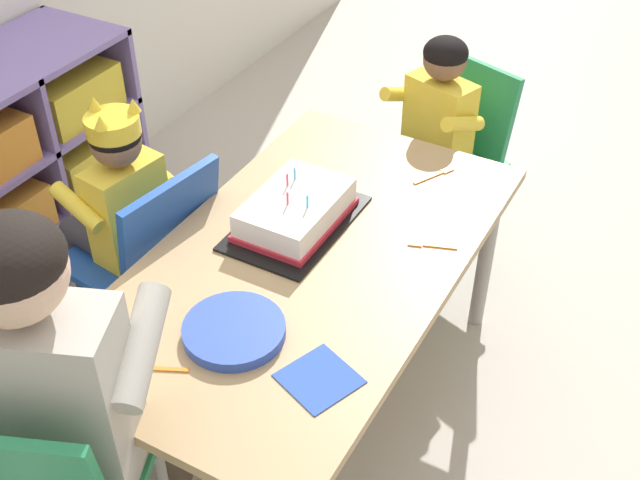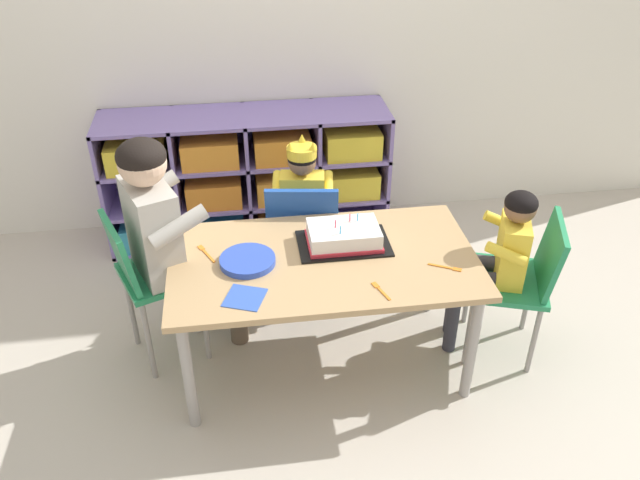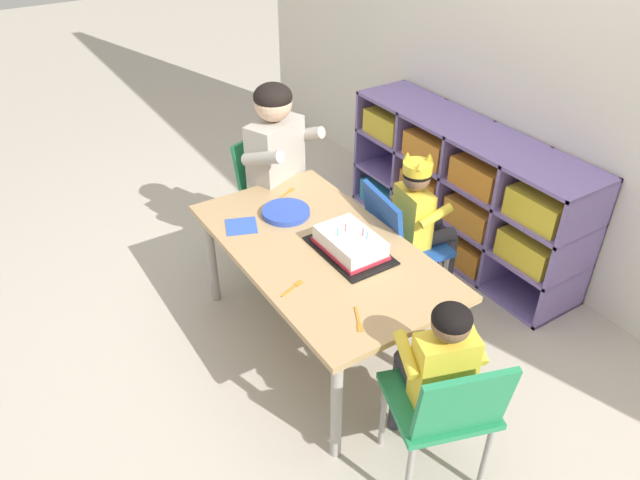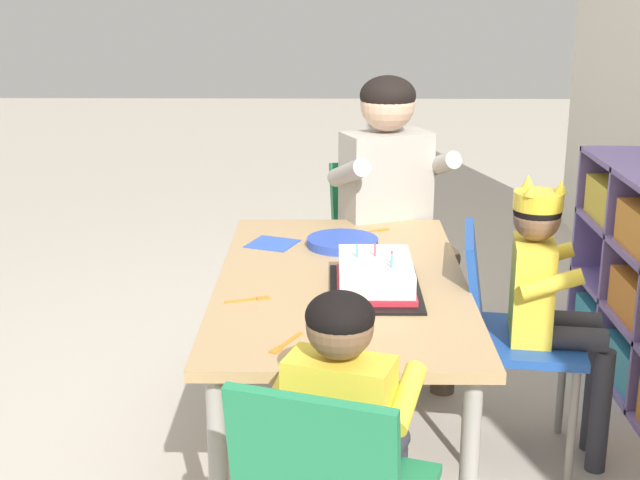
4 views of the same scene
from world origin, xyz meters
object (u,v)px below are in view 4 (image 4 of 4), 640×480
at_px(fork_by_napkin, 285,344).
at_px(paper_plate_stack, 343,242).
at_px(birthday_cake_on_tray, 375,277).
at_px(activity_table, 341,297).
at_px(classroom_chair_adult_side, 378,241).
at_px(child_with_crown, 548,288).
at_px(guest_at_table_side, 347,421).
at_px(adult_helper_seated, 394,194).
at_px(fork_at_table_front_edge, 251,299).
at_px(fork_near_cake_tray, 372,231).
at_px(classroom_chair_blue, 505,326).

bearing_deg(fork_by_napkin, paper_plate_stack, 16.86).
bearing_deg(paper_plate_stack, birthday_cake_on_tray, 11.62).
relative_size(activity_table, classroom_chair_adult_side, 1.71).
height_order(child_with_crown, fork_by_napkin, child_with_crown).
xyz_separation_m(guest_at_table_side, paper_plate_stack, (-1.07, 0.00, 0.06)).
bearing_deg(adult_helper_seated, classroom_chair_adult_side, 90.00).
relative_size(classroom_chair_adult_side, fork_at_table_front_edge, 6.13).
bearing_deg(guest_at_table_side, fork_near_cake_tray, -76.12).
distance_m(guest_at_table_side, fork_at_table_front_edge, 0.63).
xyz_separation_m(birthday_cake_on_tray, fork_at_table_front_edge, (0.08, -0.33, -0.03)).
distance_m(activity_table, child_with_crown, 0.59).
bearing_deg(child_with_crown, classroom_chair_adult_side, 40.36).
xyz_separation_m(classroom_chair_adult_side, guest_at_table_side, (1.50, -0.14, 0.07)).
height_order(classroom_chair_adult_side, adult_helper_seated, adult_helper_seated).
distance_m(fork_at_table_front_edge, fork_near_cake_tray, 0.75).
xyz_separation_m(child_with_crown, fork_near_cake_tray, (-0.46, -0.49, 0.04)).
xyz_separation_m(fork_at_table_front_edge, fork_by_napkin, (0.30, 0.10, 0.00)).
xyz_separation_m(child_with_crown, adult_helper_seated, (-0.61, -0.41, 0.13)).
distance_m(adult_helper_seated, guest_at_table_side, 1.41).
bearing_deg(activity_table, fork_at_table_front_edge, -53.03).
bearing_deg(child_with_crown, fork_by_napkin, 132.46).
distance_m(paper_plate_stack, fork_near_cake_tray, 0.20).
bearing_deg(fork_near_cake_tray, birthday_cake_on_tray, 63.09).
bearing_deg(classroom_chair_blue, paper_plate_stack, 67.69).
bearing_deg(classroom_chair_adult_side, fork_at_table_front_edge, -134.89).
height_order(fork_at_table_front_edge, fork_near_cake_tray, same).
distance_m(paper_plate_stack, fork_at_table_front_edge, 0.55).
bearing_deg(fork_near_cake_tray, adult_helper_seated, -144.46).
height_order(classroom_chair_blue, child_with_crown, child_with_crown).
bearing_deg(child_with_crown, paper_plate_stack, 71.65).
relative_size(guest_at_table_side, paper_plate_stack, 3.61).
bearing_deg(child_with_crown, classroom_chair_blue, 90.72).
distance_m(classroom_chair_adult_side, guest_at_table_side, 1.50).
distance_m(classroom_chair_adult_side, paper_plate_stack, 0.46).
bearing_deg(fork_by_napkin, classroom_chair_blue, -23.09).
bearing_deg(fork_at_table_front_edge, child_with_crown, 174.25).
bearing_deg(adult_helper_seated, birthday_cake_on_tray, -119.58).
bearing_deg(birthday_cake_on_tray, fork_near_cake_tray, 178.47).
distance_m(birthday_cake_on_tray, paper_plate_stack, 0.42).
distance_m(birthday_cake_on_tray, fork_at_table_front_edge, 0.35).
height_order(classroom_chair_blue, fork_by_napkin, classroom_chair_blue).
xyz_separation_m(classroom_chair_blue, birthday_cake_on_tray, (0.13, -0.39, 0.19)).
height_order(activity_table, child_with_crown, child_with_crown).
relative_size(activity_table, paper_plate_stack, 5.58).
xyz_separation_m(adult_helper_seated, birthday_cake_on_tray, (0.72, -0.10, -0.06)).
relative_size(child_with_crown, fork_at_table_front_edge, 7.06).
height_order(adult_helper_seated, guest_at_table_side, adult_helper_seated).
bearing_deg(classroom_chair_blue, activity_table, 101.89).
bearing_deg(child_with_crown, fork_near_cake_tray, 54.72).
bearing_deg(fork_near_cake_tray, paper_plate_stack, 34.17).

